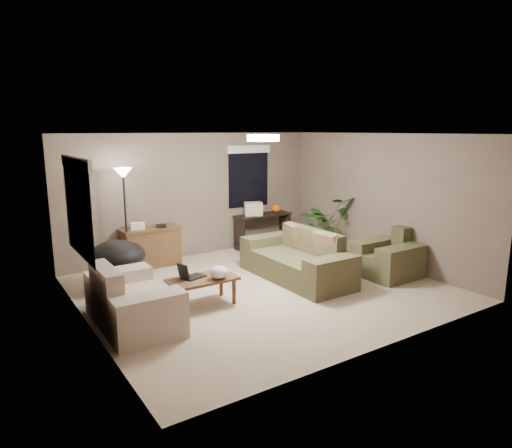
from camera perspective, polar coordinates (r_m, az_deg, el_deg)
room_shell at (r=7.26m, az=0.86°, el=1.28°), size 5.50×5.50×5.50m
main_sofa at (r=8.03m, az=5.23°, el=-4.75°), size 0.95×2.20×0.85m
throw_pillows at (r=8.10m, az=6.70°, el=-2.05°), size 0.36×1.39×0.47m
loveseat at (r=6.38m, az=-15.37°, el=-9.55°), size 0.90×1.60×0.85m
armchair at (r=8.48m, az=16.02°, el=-4.26°), size 0.95×1.00×0.85m
coffee_table at (r=6.83m, az=-6.70°, el=-7.22°), size 1.00×0.55×0.42m
laptop at (r=6.81m, az=-8.37°, el=-6.25°), size 0.41×0.31×0.24m
plastic_bag at (r=6.74m, az=-4.63°, el=-6.03°), size 0.28×0.25×0.19m
desk at (r=8.91m, az=-12.96°, el=-2.78°), size 1.10×0.50×0.75m
desk_papers at (r=8.76m, az=-14.02°, el=-0.25°), size 0.71×0.30×0.12m
console_table at (r=10.05m, az=0.85°, el=-0.50°), size 1.30×0.40×0.75m
pumpkin at (r=10.17m, az=2.50°, el=1.96°), size 0.28×0.28×0.19m
cardboard_box at (r=9.83m, az=-0.35°, el=1.91°), size 0.45×0.40×0.28m
papasan_chair at (r=7.80m, az=-16.92°, el=-4.42°), size 1.09×1.09×0.80m
floor_lamp at (r=8.39m, az=-16.20°, el=4.63°), size 0.32×0.32×1.91m
ceiling_fixture at (r=7.14m, az=0.89°, el=10.71°), size 0.50×0.50×0.10m
houseplant at (r=9.68m, az=8.48°, el=-0.89°), size 1.09×1.21×0.95m
cat_scratching_post at (r=9.00m, az=14.00°, el=-3.77°), size 0.32×0.32×0.50m
window_left at (r=6.39m, az=-21.51°, el=3.87°), size 0.05×1.56×1.33m
window_back at (r=9.95m, az=-0.91°, el=7.24°), size 1.06×0.05×1.33m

